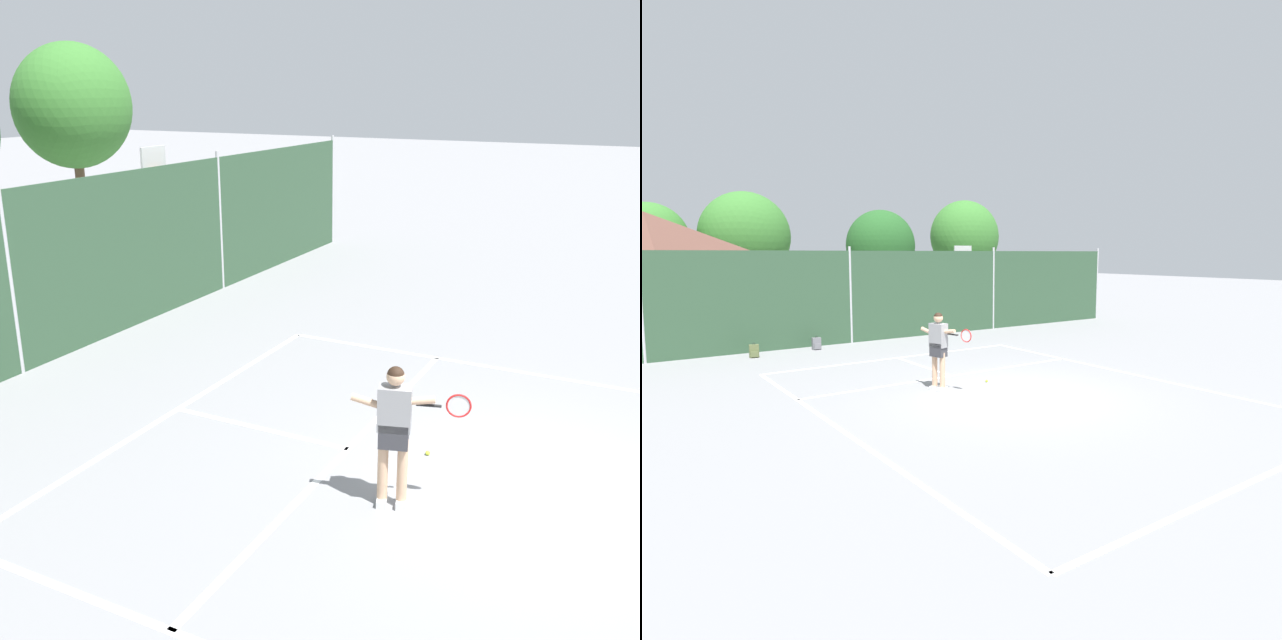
% 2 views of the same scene
% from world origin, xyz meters
% --- Properties ---
extents(ground_plane, '(120.00, 120.00, 0.00)m').
position_xyz_m(ground_plane, '(0.00, 0.00, 0.00)').
color(ground_plane, gray).
extents(court_markings, '(8.30, 11.10, 0.01)m').
position_xyz_m(court_markings, '(0.00, 0.65, 0.00)').
color(court_markings, white).
rests_on(court_markings, ground).
extents(chainlink_fence, '(26.09, 0.09, 3.46)m').
position_xyz_m(chainlink_fence, '(0.00, 9.00, 1.66)').
color(chainlink_fence, '#2D4C33').
rests_on(chainlink_fence, ground).
extents(basketball_hoop, '(0.90, 0.67, 3.55)m').
position_xyz_m(basketball_hoop, '(6.02, 10.62, 2.31)').
color(basketball_hoop, '#9E9EA3').
rests_on(basketball_hoop, ground).
extents(tennis_player, '(0.55, 1.37, 1.85)m').
position_xyz_m(tennis_player, '(-1.08, 1.37, 1.11)').
color(tennis_player, silver).
rests_on(tennis_player, ground).
extents(tennis_ball, '(0.07, 0.07, 0.07)m').
position_xyz_m(tennis_ball, '(0.34, 1.39, 0.03)').
color(tennis_ball, '#CCE033').
rests_on(tennis_ball, ground).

